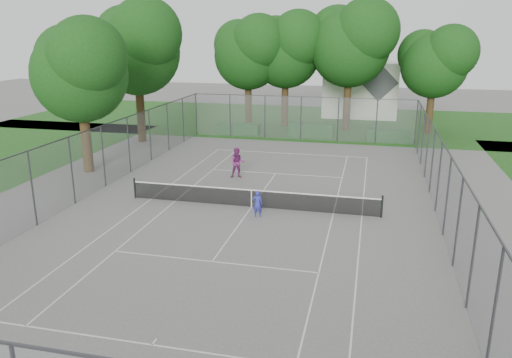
% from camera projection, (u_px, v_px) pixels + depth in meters
% --- Properties ---
extents(ground, '(120.00, 120.00, 0.00)m').
position_uv_depth(ground, '(251.00, 207.00, 25.22)').
color(ground, slate).
rests_on(ground, ground).
extents(grass_far, '(60.00, 20.00, 0.00)m').
position_uv_depth(grass_far, '(313.00, 121.00, 49.49)').
color(grass_far, '#1C4C15').
rests_on(grass_far, ground).
extents(court_markings, '(11.03, 23.83, 0.01)m').
position_uv_depth(court_markings, '(251.00, 207.00, 25.22)').
color(court_markings, silver).
rests_on(court_markings, ground).
extents(tennis_net, '(12.87, 0.10, 1.10)m').
position_uv_depth(tennis_net, '(251.00, 198.00, 25.08)').
color(tennis_net, black).
rests_on(tennis_net, ground).
extents(perimeter_fence, '(18.08, 34.08, 3.52)m').
position_uv_depth(perimeter_fence, '(251.00, 173.00, 24.71)').
color(perimeter_fence, '#38383D').
rests_on(perimeter_fence, ground).
extents(tree_far_left, '(7.03, 6.42, 10.11)m').
position_uv_depth(tree_far_left, '(249.00, 50.00, 44.84)').
color(tree_far_left, '#352513').
rests_on(tree_far_left, ground).
extents(tree_far_midleft, '(7.27, 6.64, 10.45)m').
position_uv_depth(tree_far_midleft, '(287.00, 47.00, 44.97)').
color(tree_far_midleft, '#352513').
rests_on(tree_far_midleft, ground).
extents(tree_far_midright, '(7.89, 7.20, 11.34)m').
position_uv_depth(tree_far_midright, '(351.00, 41.00, 42.92)').
color(tree_far_midright, '#352513').
rests_on(tree_far_midright, ground).
extents(tree_far_right, '(6.38, 5.82, 9.17)m').
position_uv_depth(tree_far_right, '(436.00, 59.00, 41.65)').
color(tree_far_right, '#352513').
rests_on(tree_far_right, ground).
extents(tree_side_back, '(7.71, 7.04, 11.08)m').
position_uv_depth(tree_side_back, '(137.00, 44.00, 38.18)').
color(tree_side_back, '#352513').
rests_on(tree_side_back, ground).
extents(tree_side_front, '(6.58, 6.01, 9.46)m').
position_uv_depth(tree_side_front, '(80.00, 67.00, 29.82)').
color(tree_side_front, '#352513').
rests_on(tree_side_front, ground).
extents(hedge_left, '(3.64, 1.09, 0.91)m').
position_uv_depth(hedge_left, '(239.00, 129.00, 43.26)').
color(hedge_left, '#17491A').
rests_on(hedge_left, ground).
extents(hedge_mid, '(3.71, 1.06, 1.17)m').
position_uv_depth(hedge_mid, '(311.00, 130.00, 41.99)').
color(hedge_mid, '#17491A').
rests_on(hedge_mid, ground).
extents(hedge_right, '(3.29, 1.20, 0.99)m').
position_uv_depth(hedge_right, '(388.00, 136.00, 40.12)').
color(hedge_right, '#17491A').
rests_on(hedge_right, ground).
extents(house, '(7.43, 5.76, 9.25)m').
position_uv_depth(house, '(361.00, 80.00, 51.76)').
color(house, silver).
rests_on(house, ground).
extents(girl_player, '(0.52, 0.39, 1.30)m').
position_uv_depth(girl_player, '(258.00, 204.00, 23.79)').
color(girl_player, '#2B2FA2').
rests_on(girl_player, ground).
extents(woman_player, '(1.05, 0.91, 1.85)m').
position_uv_depth(woman_player, '(238.00, 163.00, 30.08)').
color(woman_player, '#792868').
rests_on(woman_player, ground).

